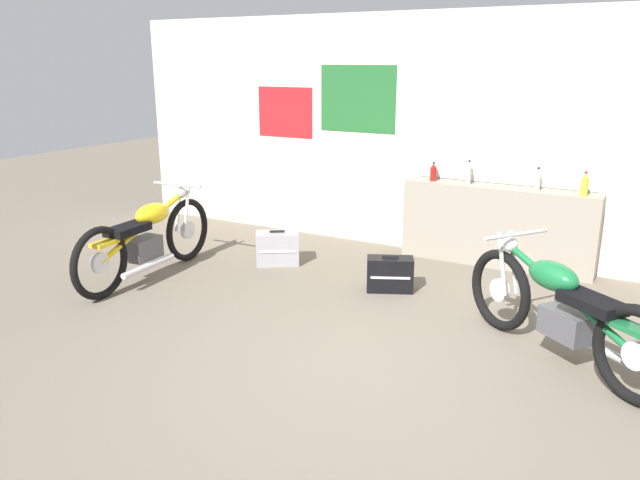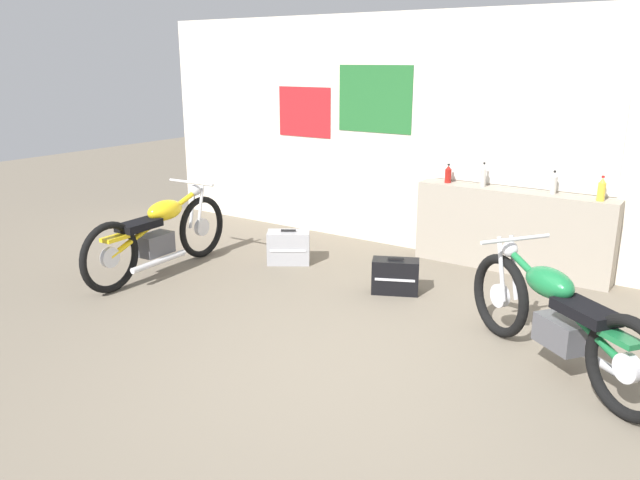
# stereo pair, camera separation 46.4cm
# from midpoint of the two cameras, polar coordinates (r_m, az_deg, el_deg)

# --- Properties ---
(ground_plane) EXTENTS (24.00, 24.00, 0.00)m
(ground_plane) POSITION_cam_midpoint_polar(r_m,az_deg,el_deg) (4.67, 5.74, -12.88)
(ground_plane) COLOR #706656
(wall_back) EXTENTS (10.00, 0.07, 2.80)m
(wall_back) POSITION_cam_midpoint_polar(r_m,az_deg,el_deg) (7.25, 18.88, 8.51)
(wall_back) COLOR beige
(wall_back) RESTS_ON ground_plane
(sill_counter) EXTENTS (2.14, 0.28, 0.91)m
(sill_counter) POSITION_cam_midpoint_polar(r_m,az_deg,el_deg) (7.22, 18.85, 0.77)
(sill_counter) COLOR gray
(sill_counter) RESTS_ON ground_plane
(bottle_leftmost) EXTENTS (0.07, 0.07, 0.22)m
(bottle_leftmost) POSITION_cam_midpoint_polar(r_m,az_deg,el_deg) (7.33, 13.44, 5.85)
(bottle_leftmost) COLOR maroon
(bottle_leftmost) RESTS_ON sill_counter
(bottle_left_center) EXTENTS (0.06, 0.06, 0.27)m
(bottle_left_center) POSITION_cam_midpoint_polar(r_m,az_deg,el_deg) (7.20, 16.53, 5.63)
(bottle_left_center) COLOR #B7B2A8
(bottle_left_center) RESTS_ON sill_counter
(bottle_center) EXTENTS (0.06, 0.06, 0.25)m
(bottle_center) POSITION_cam_midpoint_polar(r_m,az_deg,el_deg) (7.06, 22.37, 4.78)
(bottle_center) COLOR #B7B2A8
(bottle_center) RESTS_ON sill_counter
(bottle_right_center) EXTENTS (0.08, 0.08, 0.25)m
(bottle_right_center) POSITION_cam_midpoint_polar(r_m,az_deg,el_deg) (6.90, 26.14, 4.13)
(bottle_right_center) COLOR gold
(bottle_right_center) RESTS_ON sill_counter
(motorcycle_green) EXTENTS (1.72, 1.28, 0.90)m
(motorcycle_green) POSITION_cam_midpoint_polar(r_m,az_deg,el_deg) (5.03, 23.35, -6.57)
(motorcycle_green) COLOR black
(motorcycle_green) RESTS_ON ground_plane
(motorcycle_yellow) EXTENTS (0.64, 2.09, 0.93)m
(motorcycle_yellow) POSITION_cam_midpoint_polar(r_m,az_deg,el_deg) (6.91, -12.64, 0.54)
(motorcycle_yellow) COLOR black
(motorcycle_yellow) RESTS_ON ground_plane
(hard_case_silver) EXTENTS (0.56, 0.50, 0.40)m
(hard_case_silver) POSITION_cam_midpoint_polar(r_m,az_deg,el_deg) (7.16, -1.04, -0.69)
(hard_case_silver) COLOR #9E9EA3
(hard_case_silver) RESTS_ON ground_plane
(hard_case_black) EXTENTS (0.51, 0.40, 0.37)m
(hard_case_black) POSITION_cam_midpoint_polar(r_m,az_deg,el_deg) (6.32, 9.00, -3.32)
(hard_case_black) COLOR black
(hard_case_black) RESTS_ON ground_plane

